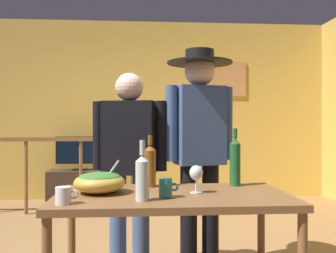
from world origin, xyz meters
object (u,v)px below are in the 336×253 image
(person_standing_right, at_px, (200,139))
(wine_bottle_green, at_px, (235,161))
(salad_bowl, at_px, (100,181))
(mug_teal, at_px, (166,188))
(person_standing_left, at_px, (129,157))
(wine_bottle_amber, at_px, (150,165))
(mug_white, at_px, (64,195))
(framed_picture, at_px, (225,79))
(stair_railing, at_px, (65,163))
(wine_glass, at_px, (196,174))
(wine_bottle_clear, at_px, (142,177))
(serving_table, at_px, (172,207))
(tv_console, at_px, (80,187))
(flat_screen_tv, at_px, (79,151))

(person_standing_right, bearing_deg, wine_bottle_green, 98.87)
(salad_bowl, height_order, mug_teal, salad_bowl)
(person_standing_left, xyz_separation_m, person_standing_right, (0.54, 0.00, 0.14))
(wine_bottle_amber, bearing_deg, mug_white, -132.01)
(framed_picture, relative_size, salad_bowl, 2.13)
(framed_picture, height_order, wine_bottle_green, framed_picture)
(framed_picture, distance_m, wine_bottle_amber, 3.80)
(wine_bottle_amber, height_order, wine_bottle_green, wine_bottle_green)
(stair_railing, bearing_deg, mug_white, -78.95)
(wine_glass, distance_m, person_standing_right, 0.71)
(wine_bottle_clear, height_order, wine_bottle_amber, wine_bottle_amber)
(serving_table, xyz_separation_m, person_standing_left, (-0.27, 0.69, 0.23))
(framed_picture, xyz_separation_m, stair_railing, (-2.33, -0.93, -1.22))
(mug_white, bearing_deg, wine_glass, 19.78)
(mug_teal, xyz_separation_m, person_standing_left, (-0.23, 0.80, 0.10))
(wine_bottle_clear, distance_m, person_standing_right, 1.00)
(tv_console, relative_size, wine_bottle_green, 2.37)
(person_standing_left, bearing_deg, serving_table, 124.12)
(salad_bowl, xyz_separation_m, person_standing_right, (0.70, 0.63, 0.22))
(stair_railing, relative_size, wine_glass, 17.48)
(wine_bottle_green, relative_size, mug_teal, 3.47)
(person_standing_left, bearing_deg, framed_picture, -102.91)
(serving_table, bearing_deg, flat_screen_tv, 107.67)
(tv_console, bearing_deg, serving_table, -72.49)
(framed_picture, bearing_deg, flat_screen_tv, -171.81)
(wine_glass, height_order, person_standing_left, person_standing_left)
(stair_railing, bearing_deg, salad_bowl, -74.80)
(wine_glass, bearing_deg, framed_picture, 74.52)
(framed_picture, distance_m, salad_bowl, 4.11)
(framed_picture, bearing_deg, wine_glass, -105.48)
(tv_console, height_order, wine_bottle_green, wine_bottle_green)
(wine_glass, bearing_deg, mug_teal, -145.68)
(flat_screen_tv, relative_size, wine_bottle_amber, 1.99)
(serving_table, bearing_deg, salad_bowl, 172.99)
(person_standing_right, bearing_deg, framed_picture, -119.07)
(mug_white, bearing_deg, mug_teal, 13.78)
(wine_bottle_amber, bearing_deg, framed_picture, 69.49)
(wine_glass, distance_m, mug_white, 0.77)
(serving_table, bearing_deg, stair_railing, 112.85)
(flat_screen_tv, distance_m, wine_glass, 3.57)
(salad_bowl, xyz_separation_m, wine_bottle_amber, (0.30, 0.20, 0.07))
(flat_screen_tv, relative_size, serving_table, 0.49)
(wine_glass, bearing_deg, mug_white, -160.22)
(flat_screen_tv, xyz_separation_m, mug_teal, (1.03, -3.49, 0.03))
(flat_screen_tv, xyz_separation_m, person_standing_left, (0.80, -2.68, 0.14))
(tv_console, distance_m, wine_glass, 3.65)
(stair_railing, relative_size, mug_teal, 26.17)
(salad_bowl, relative_size, mug_white, 2.63)
(framed_picture, relative_size, wine_bottle_green, 1.70)
(wine_glass, relative_size, person_standing_right, 0.09)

